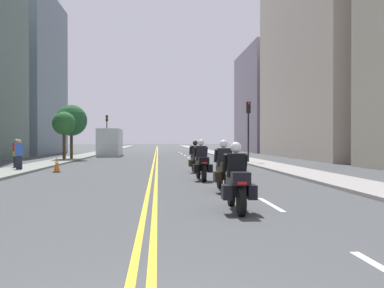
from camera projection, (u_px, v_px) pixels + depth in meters
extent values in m
plane|color=#414446|center=(156.00, 154.00, 50.86)|extent=(264.00, 264.00, 0.00)
cube|color=gray|center=(93.00, 154.00, 50.30)|extent=(2.19, 144.00, 0.12)
cube|color=gray|center=(218.00, 154.00, 51.42)|extent=(2.19, 144.00, 0.12)
cube|color=yellow|center=(155.00, 154.00, 50.85)|extent=(0.12, 132.00, 0.01)
cube|color=yellow|center=(157.00, 154.00, 50.87)|extent=(0.12, 132.00, 0.01)
cube|color=silver|center=(270.00, 204.00, 11.22)|extent=(0.14, 2.40, 0.01)
cube|color=silver|center=(231.00, 182.00, 17.20)|extent=(0.14, 2.40, 0.01)
cube|color=silver|center=(212.00, 171.00, 23.19)|extent=(0.14, 2.40, 0.01)
cube|color=silver|center=(201.00, 165.00, 29.17)|extent=(0.14, 2.40, 0.01)
cube|color=silver|center=(194.00, 161.00, 35.15)|extent=(0.14, 2.40, 0.01)
cube|color=silver|center=(189.00, 158.00, 41.13)|extent=(0.14, 2.40, 0.01)
cube|color=silver|center=(185.00, 155.00, 47.11)|extent=(0.14, 2.40, 0.01)
cube|color=silver|center=(182.00, 154.00, 53.09)|extent=(0.14, 2.40, 0.01)
cube|color=silver|center=(179.00, 152.00, 59.08)|extent=(0.14, 2.40, 0.01)
cube|color=#BCAD9D|center=(335.00, 12.00, 41.45)|extent=(9.25, 21.84, 27.66)
cube|color=#2D3847|center=(382.00, 85.00, 41.88)|extent=(0.04, 18.35, 0.90)
cube|color=#2D3847|center=(382.00, 6.00, 41.81)|extent=(0.04, 18.35, 0.90)
cube|color=gray|center=(28.00, 75.00, 52.82)|extent=(6.23, 15.36, 19.14)
cube|color=#2D3847|center=(2.00, 114.00, 52.62)|extent=(0.04, 12.90, 0.90)
cube|color=#2D3847|center=(2.00, 85.00, 52.58)|extent=(0.04, 12.90, 0.90)
cube|color=#2D3847|center=(2.00, 56.00, 52.55)|extent=(0.04, 12.90, 0.90)
cube|color=#2D3847|center=(2.00, 27.00, 52.52)|extent=(0.04, 12.90, 0.90)
cube|color=gray|center=(278.00, 101.00, 61.97)|extent=(9.64, 16.15, 14.31)
cube|color=#2D3847|center=(311.00, 127.00, 62.38)|extent=(0.04, 13.56, 0.90)
cube|color=#2D3847|center=(311.00, 108.00, 62.35)|extent=(0.04, 13.56, 0.90)
cube|color=#2D3847|center=(311.00, 90.00, 62.33)|extent=(0.04, 13.56, 0.90)
cube|color=#2D3847|center=(311.00, 71.00, 62.31)|extent=(0.04, 13.56, 0.90)
cylinder|color=black|center=(231.00, 193.00, 10.99)|extent=(0.15, 0.63, 0.63)
cylinder|color=black|center=(241.00, 202.00, 9.46)|extent=(0.15, 0.63, 0.63)
cube|color=silver|center=(231.00, 180.00, 10.99)|extent=(0.15, 0.32, 0.04)
cube|color=black|center=(236.00, 185.00, 10.23)|extent=(0.35, 1.17, 0.40)
cube|color=black|center=(241.00, 179.00, 9.54)|extent=(0.41, 0.37, 0.28)
cube|color=red|center=(242.00, 183.00, 9.35)|extent=(0.20, 0.03, 0.06)
cube|color=black|center=(227.00, 192.00, 9.75)|extent=(0.21, 0.44, 0.32)
cube|color=black|center=(251.00, 192.00, 9.78)|extent=(0.21, 0.44, 0.32)
cube|color=#B2C1CC|center=(233.00, 168.00, 10.71)|extent=(0.36, 0.13, 0.36)
cube|color=black|center=(236.00, 165.00, 10.17)|extent=(0.41, 0.27, 0.55)
cylinder|color=black|center=(225.00, 163.00, 10.31)|extent=(0.11, 0.28, 0.45)
cylinder|color=black|center=(245.00, 163.00, 10.34)|extent=(0.11, 0.28, 0.45)
sphere|color=white|center=(236.00, 147.00, 10.20)|extent=(0.26, 0.26, 0.26)
cylinder|color=black|center=(220.00, 179.00, 14.93)|extent=(0.13, 0.65, 0.65)
cylinder|color=black|center=(228.00, 183.00, 13.36)|extent=(0.13, 0.65, 0.65)
cube|color=silver|center=(220.00, 169.00, 14.93)|extent=(0.15, 0.32, 0.04)
cube|color=black|center=(224.00, 172.00, 14.14)|extent=(0.35, 1.20, 0.40)
cube|color=black|center=(227.00, 167.00, 13.44)|extent=(0.41, 0.37, 0.28)
cube|color=red|center=(229.00, 170.00, 13.25)|extent=(0.20, 0.03, 0.06)
cube|color=black|center=(217.00, 177.00, 13.65)|extent=(0.21, 0.44, 0.32)
cube|color=black|center=(235.00, 177.00, 13.70)|extent=(0.21, 0.44, 0.32)
cube|color=#B2C1CC|center=(221.00, 160.00, 14.64)|extent=(0.36, 0.13, 0.36)
cube|color=black|center=(224.00, 157.00, 14.09)|extent=(0.41, 0.27, 0.59)
cylinder|color=black|center=(216.00, 156.00, 14.22)|extent=(0.11, 0.28, 0.45)
cylinder|color=black|center=(230.00, 155.00, 14.26)|extent=(0.11, 0.28, 0.45)
sphere|color=white|center=(224.00, 144.00, 14.12)|extent=(0.26, 0.26, 0.26)
cylinder|color=black|center=(198.00, 171.00, 18.86)|extent=(0.15, 0.68, 0.67)
cylinder|color=black|center=(204.00, 173.00, 17.24)|extent=(0.15, 0.68, 0.67)
cube|color=silver|center=(198.00, 162.00, 18.85)|extent=(0.15, 0.33, 0.04)
cube|color=black|center=(201.00, 165.00, 18.04)|extent=(0.38, 1.25, 0.40)
cube|color=black|center=(204.00, 161.00, 17.31)|extent=(0.42, 0.38, 0.28)
cube|color=red|center=(204.00, 163.00, 17.12)|extent=(0.20, 0.04, 0.06)
cube|color=black|center=(196.00, 168.00, 17.52)|extent=(0.22, 0.45, 0.32)
cube|color=black|center=(210.00, 168.00, 17.59)|extent=(0.22, 0.45, 0.32)
cube|color=#B2C1CC|center=(199.00, 156.00, 18.56)|extent=(0.37, 0.14, 0.36)
cube|color=black|center=(201.00, 153.00, 17.99)|extent=(0.41, 0.28, 0.60)
cylinder|color=black|center=(195.00, 152.00, 18.11)|extent=(0.11, 0.29, 0.45)
cylinder|color=black|center=(206.00, 152.00, 18.17)|extent=(0.11, 0.29, 0.45)
sphere|color=white|center=(201.00, 142.00, 18.02)|extent=(0.26, 0.26, 0.26)
cylinder|color=black|center=(193.00, 165.00, 23.22)|extent=(0.16, 0.62, 0.62)
cylinder|color=black|center=(197.00, 167.00, 21.65)|extent=(0.16, 0.62, 0.62)
cube|color=silver|center=(193.00, 159.00, 23.22)|extent=(0.15, 0.33, 0.04)
cube|color=black|center=(195.00, 161.00, 22.43)|extent=(0.37, 1.22, 0.40)
cube|color=black|center=(197.00, 157.00, 21.72)|extent=(0.41, 0.38, 0.28)
cube|color=red|center=(198.00, 159.00, 21.53)|extent=(0.20, 0.04, 0.06)
cube|color=black|center=(191.00, 163.00, 21.93)|extent=(0.22, 0.45, 0.32)
cube|color=black|center=(202.00, 163.00, 21.99)|extent=(0.22, 0.45, 0.32)
cube|color=#B2C1CC|center=(194.00, 153.00, 22.93)|extent=(0.36, 0.14, 0.36)
cube|color=black|center=(195.00, 151.00, 22.38)|extent=(0.41, 0.28, 0.58)
cylinder|color=black|center=(190.00, 150.00, 22.50)|extent=(0.11, 0.28, 0.45)
cylinder|color=black|center=(200.00, 150.00, 22.56)|extent=(0.11, 0.28, 0.45)
sphere|color=black|center=(195.00, 143.00, 22.40)|extent=(0.26, 0.26, 0.26)
cube|color=black|center=(57.00, 172.00, 22.41)|extent=(0.37, 0.37, 0.03)
cone|color=orange|center=(57.00, 164.00, 22.41)|extent=(0.30, 0.30, 0.78)
cylinder|color=white|center=(57.00, 162.00, 22.41)|extent=(0.20, 0.20, 0.08)
cylinder|color=black|center=(248.00, 138.00, 30.81)|extent=(0.12, 0.12, 3.60)
cube|color=black|center=(248.00, 107.00, 30.79)|extent=(0.28, 0.28, 0.80)
sphere|color=red|center=(249.00, 103.00, 30.63)|extent=(0.18, 0.18, 0.18)
cylinder|color=black|center=(107.00, 137.00, 57.81)|extent=(0.12, 0.12, 4.19)
cube|color=black|center=(107.00, 118.00, 57.78)|extent=(0.28, 0.28, 0.80)
sphere|color=yellow|center=(107.00, 118.00, 57.63)|extent=(0.18, 0.18, 0.18)
cube|color=#2A2337|center=(17.00, 162.00, 24.76)|extent=(0.34, 0.33, 0.83)
cube|color=#C53545|center=(17.00, 149.00, 24.76)|extent=(0.42, 0.40, 0.66)
sphere|color=tan|center=(16.00, 141.00, 24.75)|extent=(0.22, 0.22, 0.22)
cube|color=#3A7141|center=(13.00, 153.00, 24.61)|extent=(0.19, 0.18, 0.24)
cube|color=#222735|center=(19.00, 164.00, 23.07)|extent=(0.29, 0.22, 0.81)
cube|color=blue|center=(19.00, 150.00, 23.07)|extent=(0.37, 0.24, 0.64)
sphere|color=tan|center=(19.00, 141.00, 23.06)|extent=(0.22, 0.22, 0.22)
cube|color=#81A529|center=(15.00, 154.00, 23.04)|extent=(0.17, 0.11, 0.24)
cylinder|color=#483825|center=(71.00, 146.00, 36.31)|extent=(0.24, 0.24, 2.39)
sphere|color=#245B33|center=(71.00, 120.00, 36.29)|extent=(2.59, 2.59, 2.59)
cylinder|color=#4E3521|center=(64.00, 146.00, 34.80)|extent=(0.24, 0.24, 2.34)
sphere|color=#2A6530|center=(64.00, 123.00, 34.79)|extent=(1.85, 1.85, 1.85)
cube|color=#B5BEC7|center=(113.00, 145.00, 48.14)|extent=(2.00, 1.80, 2.20)
cube|color=silver|center=(110.00, 143.00, 45.15)|extent=(2.20, 5.20, 2.80)
cylinder|color=black|center=(113.00, 151.00, 47.75)|extent=(2.00, 0.90, 0.90)
cylinder|color=black|center=(108.00, 152.00, 43.56)|extent=(2.00, 0.90, 0.90)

